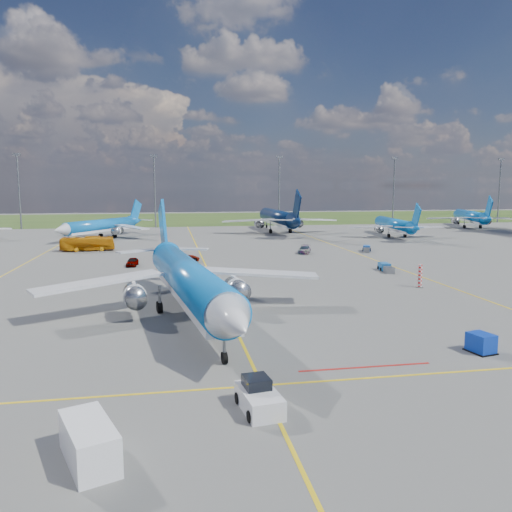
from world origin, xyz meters
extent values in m
plane|color=#5C5C59|center=(0.00, 0.00, 0.00)|extent=(400.00, 400.00, 0.00)
cube|color=#2D4719|center=(0.00, 150.00, 0.00)|extent=(400.00, 80.00, 0.01)
cube|color=yellow|center=(0.00, 30.00, 0.01)|extent=(0.25, 160.00, 0.02)
cube|color=yellow|center=(0.00, -20.00, 0.01)|extent=(60.00, 0.25, 0.02)
cube|color=yellow|center=(-30.00, 40.00, 0.01)|extent=(0.25, 120.00, 0.02)
cube|color=yellow|center=(30.00, 40.00, 0.01)|extent=(0.25, 120.00, 0.02)
cube|color=#A5140F|center=(8.00, -18.00, 0.01)|extent=(10.00, 0.25, 0.02)
cylinder|color=slate|center=(-50.00, 110.00, 11.00)|extent=(0.50, 0.50, 22.00)
cube|color=slate|center=(-50.00, 110.00, 22.30)|extent=(2.20, 0.50, 0.80)
cylinder|color=slate|center=(-10.00, 110.00, 11.00)|extent=(0.50, 0.50, 22.00)
cube|color=slate|center=(-10.00, 110.00, 22.30)|extent=(2.20, 0.50, 0.80)
cylinder|color=slate|center=(30.00, 110.00, 11.00)|extent=(0.50, 0.50, 22.00)
cube|color=slate|center=(30.00, 110.00, 22.30)|extent=(2.20, 0.50, 0.80)
cylinder|color=slate|center=(70.00, 110.00, 11.00)|extent=(0.50, 0.50, 22.00)
cube|color=slate|center=(70.00, 110.00, 22.30)|extent=(2.20, 0.50, 0.80)
cylinder|color=slate|center=(110.00, 110.00, 11.00)|extent=(0.50, 0.50, 22.00)
cube|color=slate|center=(110.00, 110.00, 22.30)|extent=(2.20, 0.50, 0.80)
cylinder|color=red|center=(26.00, 8.00, 1.50)|extent=(0.50, 0.50, 3.00)
cube|color=silver|center=(-0.83, -23.53, 0.59)|extent=(2.50, 4.07, 1.19)
cube|color=black|center=(-0.90, -22.98, 1.42)|extent=(1.67, 1.82, 0.82)
cube|color=slate|center=(-1.14, -21.17, 0.50)|extent=(0.52, 2.20, 0.18)
cube|color=#0B2FA4|center=(18.28, -16.42, 0.76)|extent=(1.88, 2.17, 1.51)
cube|color=white|center=(-9.79, -27.58, 0.99)|extent=(3.46, 4.89, 1.97)
imported|color=orange|center=(-22.16, 53.40, 1.47)|extent=(10.70, 3.23, 2.94)
imported|color=#999999|center=(-11.89, 32.20, 0.69)|extent=(2.03, 4.19, 1.38)
imported|color=#999999|center=(-3.35, 35.06, 0.74)|extent=(5.64, 3.26, 1.48)
imported|color=#999999|center=(20.03, 42.31, 0.74)|extent=(3.87, 5.54, 1.49)
cube|color=#1A599C|center=(27.16, 21.37, 0.56)|extent=(1.82, 2.84, 1.12)
cube|color=slate|center=(26.74, 18.75, 0.46)|extent=(1.52, 2.20, 0.92)
cube|color=#195697|center=(-4.54, 34.81, 0.63)|extent=(2.38, 3.31, 1.26)
cube|color=slate|center=(-5.39, 31.96, 0.51)|extent=(1.97, 2.58, 1.03)
cube|color=#1A4DA1|center=(33.47, 43.83, 0.54)|extent=(2.26, 2.89, 1.08)
cube|color=slate|center=(32.49, 41.47, 0.44)|extent=(1.85, 2.27, 0.89)
camera|label=1|loc=(-5.78, -50.81, 13.07)|focal=35.00mm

